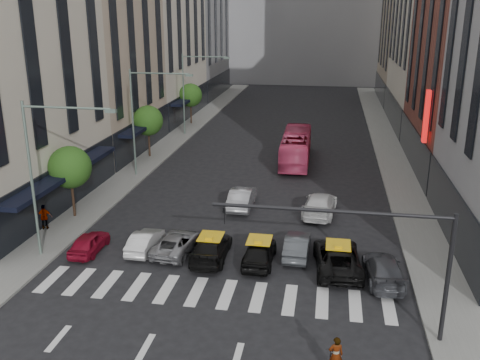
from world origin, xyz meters
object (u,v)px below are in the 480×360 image
at_px(streetlamp_far, 192,84).
at_px(taxi_left, 211,248).
at_px(taxi_center, 259,252).
at_px(pedestrian_far, 44,217).
at_px(car_white_front, 145,241).
at_px(bus, 296,147).
at_px(streetlamp_near, 45,160).
at_px(car_red, 89,243).
at_px(streetlamp_mid, 143,109).

distance_m(streetlamp_far, taxi_left, 32.36).
bearing_deg(taxi_center, pedestrian_far, -8.49).
relative_size(car_white_front, bus, 0.35).
relative_size(taxi_center, bus, 0.39).
relative_size(streetlamp_near, streetlamp_far, 1.00).
bearing_deg(car_red, streetlamp_far, -87.44).
distance_m(car_red, taxi_center, 10.16).
xyz_separation_m(car_white_front, pedestrian_far, (-7.40, 1.73, 0.37)).
bearing_deg(car_red, pedestrian_far, -31.21).
xyz_separation_m(streetlamp_far, bus, (12.39, -9.36, -4.43)).
relative_size(streetlamp_near, taxi_left, 1.89).
height_order(streetlamp_mid, taxi_left, streetlamp_mid).
bearing_deg(car_white_front, streetlamp_far, -79.65).
distance_m(bus, pedestrian_far, 24.30).
xyz_separation_m(car_white_front, taxi_left, (4.13, -0.41, 0.08)).
bearing_deg(bus, streetlamp_far, -37.93).
bearing_deg(streetlamp_mid, car_white_front, -71.21).
relative_size(streetlamp_far, car_white_front, 2.43).
bearing_deg(taxi_left, taxi_center, 176.11).
bearing_deg(car_red, streetlamp_mid, -84.23).
relative_size(car_red, taxi_center, 0.86).
relative_size(streetlamp_far, pedestrian_far, 5.40).
distance_m(streetlamp_near, car_red, 5.63).
bearing_deg(pedestrian_far, taxi_center, 154.61).
relative_size(streetlamp_near, car_red, 2.51).
distance_m(streetlamp_far, pedestrian_far, 29.04).
relative_size(streetlamp_mid, taxi_center, 2.15).
xyz_separation_m(streetlamp_mid, car_white_front, (4.84, -14.24, -5.29)).
xyz_separation_m(taxi_center, bus, (0.60, 21.42, 0.76)).
height_order(streetlamp_far, taxi_center, streetlamp_far).
distance_m(taxi_center, pedestrian_far, 14.53).
bearing_deg(streetlamp_mid, taxi_center, -51.40).
height_order(streetlamp_far, car_white_front, streetlamp_far).
bearing_deg(car_red, streetlamp_near, 30.94).
bearing_deg(bus, pedestrian_far, 51.15).
distance_m(streetlamp_near, streetlamp_far, 32.00).
bearing_deg(streetlamp_near, taxi_left, 8.54).
bearing_deg(taxi_center, streetlamp_mid, -50.90).
bearing_deg(taxi_center, streetlamp_far, -68.53).
bearing_deg(car_red, taxi_left, -177.75).
xyz_separation_m(streetlamp_near, streetlamp_mid, (0.00, 16.00, 0.00)).
bearing_deg(taxi_left, pedestrian_far, -12.00).
bearing_deg(streetlamp_far, car_white_front, -80.90).
relative_size(car_white_front, taxi_center, 0.89).
bearing_deg(streetlamp_far, streetlamp_mid, -90.00).
height_order(taxi_center, bus, bus).
height_order(streetlamp_far, pedestrian_far, streetlamp_far).
xyz_separation_m(streetlamp_mid, taxi_left, (8.97, -14.65, -5.21)).
height_order(streetlamp_mid, pedestrian_far, streetlamp_mid).
bearing_deg(streetlamp_mid, streetlamp_far, 90.00).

